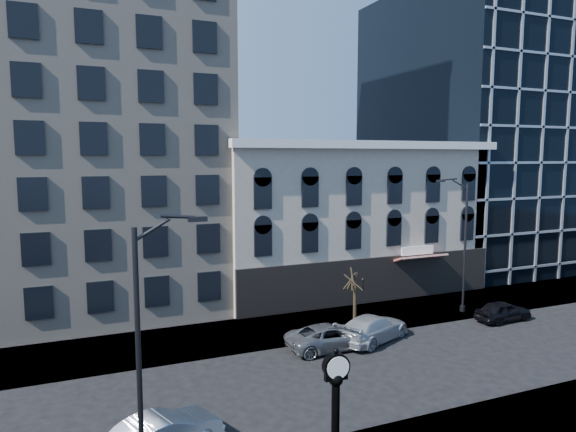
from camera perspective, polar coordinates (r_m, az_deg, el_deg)
name	(u,v)px	position (r m, az deg, el deg)	size (l,w,h in m)	color
ground	(282,388)	(26.52, -0.70, -18.60)	(160.00, 160.00, 0.00)	black
sidewalk_far	(235,335)	(33.50, -5.95, -13.03)	(160.00, 6.00, 0.12)	gray
cream_tower	(109,48)	(42.03, -19.22, 17.24)	(15.90, 15.40, 42.50)	#BDAC98
victorian_row	(343,219)	(43.85, 6.09, -0.39)	(22.60, 11.19, 12.50)	#BCAE9B
glass_office	(485,132)	(59.57, 21.09, 8.75)	(20.00, 20.15, 28.00)	black
street_clock	(335,416)	(19.57, 5.30, -21.22)	(1.02, 1.02, 4.52)	black
street_lamp_near	(160,286)	(16.26, -14.03, -7.51)	(2.49, 0.38, 9.61)	black
street_lamp_far	(456,210)	(38.36, 18.20, 0.68)	(2.41, 1.23, 9.86)	black
bare_tree_far	(355,274)	(35.32, 7.49, -6.40)	(2.53, 2.53, 4.35)	#312718
car_far_a	(330,337)	(31.15, 4.69, -13.24)	(2.42, 5.26, 1.46)	#595B60
car_far_b	(373,328)	(32.73, 9.40, -12.18)	(2.26, 5.57, 1.62)	#A5A8AD
car_far_c	(503,311)	(38.92, 22.78, -9.72)	(1.67, 4.15, 1.41)	black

